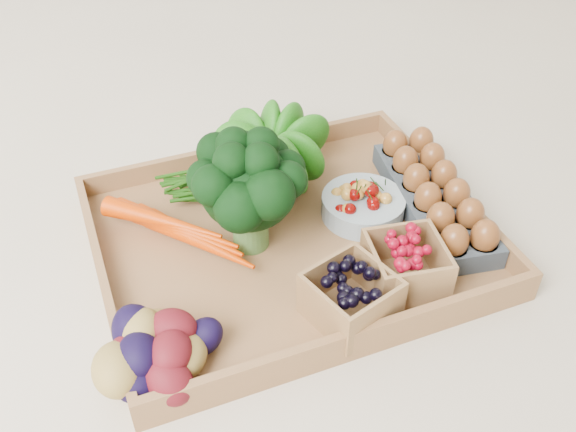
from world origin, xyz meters
name	(u,v)px	position (x,y,z in m)	size (l,w,h in m)	color
ground	(288,246)	(0.00, 0.00, 0.00)	(4.00, 4.00, 0.00)	beige
tray	(288,243)	(0.00, 0.00, 0.01)	(0.55, 0.45, 0.01)	olive
carrots	(177,229)	(-0.15, 0.05, 0.04)	(0.21, 0.15, 0.05)	#D33700
lettuce	(272,145)	(0.03, 0.15, 0.08)	(0.13, 0.13, 0.13)	#0D470B
broccoli	(249,208)	(-0.05, 0.01, 0.08)	(0.17, 0.17, 0.14)	black
cherry_bowl	(363,206)	(0.13, 0.01, 0.03)	(0.13, 0.13, 0.03)	#8C9EA5
egg_carton	(433,201)	(0.23, -0.02, 0.03)	(0.10, 0.29, 0.03)	#394149
potatoes	(156,340)	(-0.23, -0.15, 0.06)	(0.16, 0.16, 0.09)	#480B12
punnet_blackberry	(351,297)	(0.02, -0.17, 0.05)	(0.10, 0.10, 0.07)	black
punnet_raspberry	(406,265)	(0.11, -0.14, 0.05)	(0.10, 0.10, 0.07)	maroon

